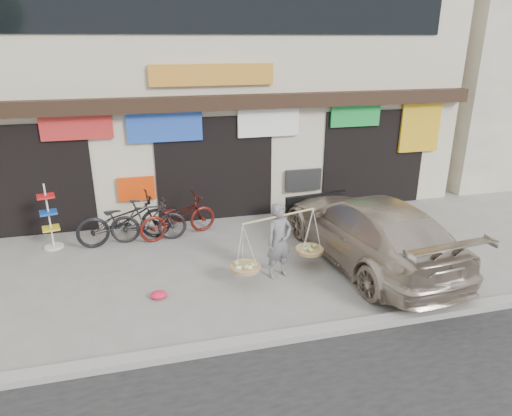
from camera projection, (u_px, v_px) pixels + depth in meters
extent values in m
plane|color=gray|center=(246.00, 281.00, 9.04)|extent=(70.00, 70.00, 0.00)
cube|color=gray|center=(274.00, 338.00, 7.20)|extent=(70.00, 0.25, 0.12)
cube|color=beige|center=(196.00, 74.00, 13.73)|extent=(14.00, 6.00, 7.00)
cube|color=black|center=(210.00, 6.00, 10.39)|extent=(12.00, 0.06, 1.20)
cube|color=black|center=(214.00, 103.00, 11.02)|extent=(14.00, 0.35, 0.35)
cube|color=black|center=(28.00, 179.00, 10.94)|extent=(3.00, 0.60, 2.70)
cube|color=black|center=(213.00, 167.00, 11.97)|extent=(3.00, 0.60, 2.70)
cube|color=black|center=(369.00, 157.00, 13.01)|extent=(3.00, 0.60, 2.70)
cube|color=red|center=(77.00, 127.00, 10.50)|extent=(1.60, 0.08, 0.60)
cube|color=blue|center=(165.00, 127.00, 11.00)|extent=(1.80, 0.08, 0.70)
cube|color=white|center=(268.00, 123.00, 11.60)|extent=(1.60, 0.08, 0.70)
cube|color=green|center=(355.00, 115.00, 12.11)|extent=(1.40, 0.08, 0.60)
cube|color=gold|center=(420.00, 127.00, 12.71)|extent=(1.20, 0.08, 1.40)
cube|color=#E63C09|center=(136.00, 189.00, 11.34)|extent=(0.90, 0.08, 0.60)
cube|color=#242424|center=(303.00, 180.00, 12.38)|extent=(1.00, 0.08, 0.60)
cube|color=orange|center=(212.00, 75.00, 10.86)|extent=(3.00, 0.08, 0.50)
imported|color=slate|center=(279.00, 241.00, 8.97)|extent=(0.64, 0.51, 1.54)
cylinder|color=tan|center=(279.00, 216.00, 8.79)|extent=(1.60, 0.50, 0.04)
cylinder|color=tan|center=(245.00, 268.00, 8.75)|extent=(0.56, 0.56, 0.07)
ellipsoid|color=#A5BF66|center=(245.00, 265.00, 8.73)|extent=(0.39, 0.39, 0.10)
cylinder|color=tan|center=(309.00, 250.00, 9.47)|extent=(0.56, 0.56, 0.07)
ellipsoid|color=#A5BF66|center=(309.00, 248.00, 9.44)|extent=(0.39, 0.39, 0.10)
imported|color=black|center=(125.00, 219.00, 10.57)|extent=(2.28, 1.15, 1.14)
imported|color=black|center=(148.00, 220.00, 10.64)|extent=(1.77, 0.56, 1.05)
imported|color=#53130E|center=(178.00, 217.00, 10.91)|extent=(2.02, 1.20, 1.00)
imported|color=#B4A391|center=(368.00, 230.00, 9.64)|extent=(2.56, 5.13, 1.43)
cube|color=black|center=(316.00, 202.00, 11.74)|extent=(1.70, 0.29, 0.45)
cube|color=silver|center=(315.00, 205.00, 11.83)|extent=(0.45, 0.07, 0.12)
cylinder|color=silver|center=(54.00, 247.00, 10.47)|extent=(0.42, 0.42, 0.04)
cylinder|color=silver|center=(49.00, 216.00, 10.21)|extent=(0.04, 0.04, 1.53)
cube|color=yellow|center=(51.00, 228.00, 10.31)|extent=(0.43, 0.43, 0.04)
cube|color=#194CB2|center=(48.00, 212.00, 10.18)|extent=(0.43, 0.43, 0.04)
cube|color=red|center=(46.00, 196.00, 10.05)|extent=(0.43, 0.43, 0.04)
ellipsoid|color=#EE163B|center=(159.00, 295.00, 8.40)|extent=(0.31, 0.25, 0.14)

